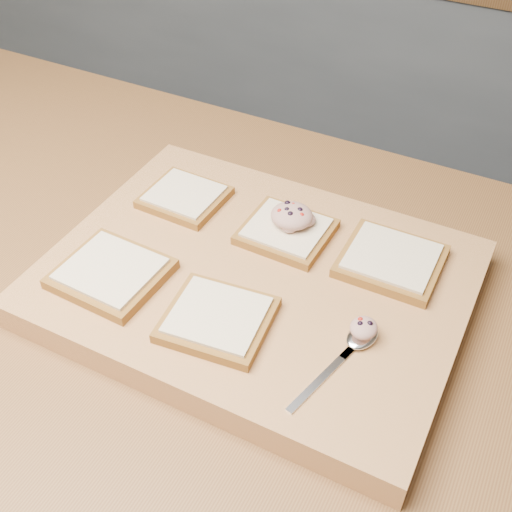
{
  "coord_description": "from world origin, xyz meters",
  "views": [
    {
      "loc": [
        0.21,
        -0.53,
        1.51
      ],
      "look_at": [
        -0.06,
        -0.0,
        0.97
      ],
      "focal_mm": 45.0,
      "sensor_mm": 36.0,
      "label": 1
    }
  ],
  "objects_px": {
    "bread_far_center": "(286,231)",
    "tuna_salad_dollop": "(292,215)",
    "spoon": "(356,342)",
    "cutting_board": "(256,283)"
  },
  "relations": [
    {
      "from": "spoon",
      "to": "bread_far_center",
      "type": "bearing_deg",
      "value": 138.2
    },
    {
      "from": "bread_far_center",
      "to": "tuna_salad_dollop",
      "type": "height_order",
      "value": "tuna_salad_dollop"
    },
    {
      "from": "cutting_board",
      "to": "bread_far_center",
      "type": "relative_size",
      "value": 4.5
    },
    {
      "from": "tuna_salad_dollop",
      "to": "spoon",
      "type": "xyz_separation_m",
      "value": [
        0.15,
        -0.14,
        -0.02
      ]
    },
    {
      "from": "bread_far_center",
      "to": "cutting_board",
      "type": "bearing_deg",
      "value": -92.98
    },
    {
      "from": "bread_far_center",
      "to": "spoon",
      "type": "xyz_separation_m",
      "value": [
        0.15,
        -0.14,
        -0.0
      ]
    },
    {
      "from": "tuna_salad_dollop",
      "to": "bread_far_center",
      "type": "bearing_deg",
      "value": -108.58
    },
    {
      "from": "bread_far_center",
      "to": "tuna_salad_dollop",
      "type": "distance_m",
      "value": 0.02
    },
    {
      "from": "cutting_board",
      "to": "spoon",
      "type": "bearing_deg",
      "value": -19.34
    },
    {
      "from": "bread_far_center",
      "to": "spoon",
      "type": "distance_m",
      "value": 0.2
    }
  ]
}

